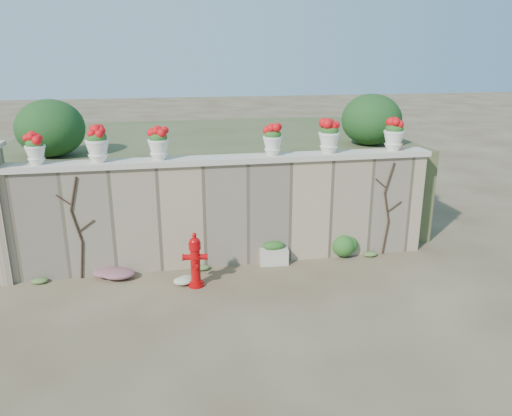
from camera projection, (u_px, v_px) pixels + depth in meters
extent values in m
plane|color=brown|center=(241.00, 305.00, 8.14)|extent=(80.00, 80.00, 0.00)
cube|color=tan|center=(225.00, 214.00, 9.53)|extent=(8.00, 0.40, 2.00)
cube|color=beige|center=(224.00, 160.00, 9.22)|extent=(8.10, 0.52, 0.10)
cube|color=#384C23|center=(208.00, 175.00, 12.52)|extent=(9.00, 6.00, 2.00)
ellipsoid|color=#143814|center=(50.00, 128.00, 9.59)|extent=(1.30, 1.30, 1.10)
ellipsoid|color=#143814|center=(371.00, 120.00, 10.83)|extent=(1.30, 1.30, 1.10)
cylinder|color=black|center=(82.00, 260.00, 9.02)|extent=(0.12, 0.04, 0.70)
cylinder|color=black|center=(77.00, 227.00, 8.82)|extent=(0.17, 0.04, 0.61)
cylinder|color=black|center=(73.00, 194.00, 8.64)|extent=(0.18, 0.04, 0.61)
cylinder|color=black|center=(86.00, 226.00, 8.85)|extent=(0.30, 0.02, 0.22)
cylinder|color=black|center=(64.00, 200.00, 8.64)|extent=(0.25, 0.02, 0.21)
cylinder|color=black|center=(385.00, 238.00, 10.12)|extent=(0.12, 0.04, 0.70)
cylinder|color=black|center=(387.00, 207.00, 9.92)|extent=(0.17, 0.04, 0.61)
cylinder|color=black|center=(390.00, 178.00, 9.75)|extent=(0.18, 0.04, 0.61)
cylinder|color=black|center=(394.00, 207.00, 9.95)|extent=(0.30, 0.02, 0.22)
cylinder|color=black|center=(381.00, 183.00, 9.74)|extent=(0.25, 0.02, 0.21)
cylinder|color=#B80709|center=(196.00, 284.00, 8.81)|extent=(0.28, 0.28, 0.05)
cylinder|color=#B80709|center=(195.00, 265.00, 8.70)|extent=(0.17, 0.17, 0.62)
cylinder|color=#B80709|center=(195.00, 257.00, 8.65)|extent=(0.21, 0.21, 0.04)
cylinder|color=#B80709|center=(195.00, 246.00, 8.59)|extent=(0.21, 0.21, 0.12)
ellipsoid|color=#B80709|center=(194.00, 240.00, 8.56)|extent=(0.19, 0.19, 0.14)
cylinder|color=#B80709|center=(194.00, 236.00, 8.54)|extent=(0.07, 0.07, 0.10)
cylinder|color=#B80709|center=(187.00, 257.00, 8.64)|extent=(0.15, 0.12, 0.10)
cylinder|color=#B80709|center=(203.00, 257.00, 8.67)|extent=(0.15, 0.12, 0.10)
cylinder|color=#B80709|center=(195.00, 265.00, 8.58)|extent=(0.10, 0.11, 0.09)
cube|color=beige|center=(274.00, 256.00, 9.71)|extent=(0.57, 0.36, 0.32)
ellipsoid|color=#1E5119|center=(274.00, 245.00, 9.65)|extent=(0.44, 0.29, 0.16)
ellipsoid|color=#1E5119|center=(346.00, 245.00, 9.96)|extent=(0.57, 0.52, 0.54)
ellipsoid|color=#B12370|center=(112.00, 272.00, 9.07)|extent=(0.89, 0.60, 0.24)
ellipsoid|color=white|center=(183.00, 280.00, 8.86)|extent=(0.48, 0.39, 0.17)
ellipsoid|color=#1E5119|center=(34.00, 143.00, 8.48)|extent=(0.29, 0.29, 0.18)
ellipsoid|color=red|center=(34.00, 139.00, 8.46)|extent=(0.26, 0.26, 0.18)
ellipsoid|color=#1E5119|center=(97.00, 137.00, 8.65)|extent=(0.35, 0.35, 0.21)
ellipsoid|color=red|center=(96.00, 132.00, 8.63)|extent=(0.31, 0.31, 0.22)
ellipsoid|color=#1E5119|center=(158.00, 137.00, 8.86)|extent=(0.32, 0.32, 0.19)
ellipsoid|color=red|center=(158.00, 133.00, 8.84)|extent=(0.28, 0.28, 0.20)
ellipsoid|color=#1E5119|center=(273.00, 134.00, 9.26)|extent=(0.31, 0.31, 0.19)
ellipsoid|color=red|center=(273.00, 130.00, 9.23)|extent=(0.27, 0.27, 0.20)
ellipsoid|color=#1E5119|center=(329.00, 130.00, 9.45)|extent=(0.35, 0.35, 0.21)
ellipsoid|color=red|center=(330.00, 125.00, 9.42)|extent=(0.31, 0.31, 0.22)
ellipsoid|color=#1E5119|center=(395.00, 128.00, 9.70)|extent=(0.35, 0.35, 0.21)
ellipsoid|color=red|center=(395.00, 124.00, 9.67)|extent=(0.30, 0.30, 0.22)
ellipsoid|color=#1E5119|center=(398.00, 141.00, 9.79)|extent=(0.17, 0.17, 0.12)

